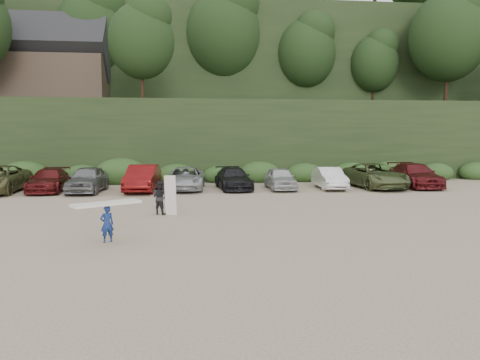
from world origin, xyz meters
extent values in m
plane|color=tan|center=(0.00, 0.00, 0.00)|extent=(120.00, 120.00, 0.00)
cube|color=black|center=(0.00, 22.00, 3.00)|extent=(80.00, 14.00, 6.00)
cube|color=black|center=(0.00, 40.00, 8.00)|extent=(90.00, 30.00, 16.00)
ellipsoid|color=black|center=(0.00, 22.00, 11.00)|extent=(66.00, 12.00, 10.00)
cube|color=#2B491E|center=(-0.55, 14.50, 0.60)|extent=(46.20, 2.00, 1.20)
cube|color=brown|center=(-12.00, 24.00, 8.00)|extent=(8.00, 6.00, 4.00)
imported|color=#571414|center=(-9.52, 10.29, 0.69)|extent=(2.08, 4.80, 1.37)
imported|color=slate|center=(-7.15, 9.71, 0.79)|extent=(2.11, 4.71, 1.57)
imported|color=maroon|center=(-3.91, 9.80, 0.80)|extent=(2.05, 4.97, 1.60)
imported|color=#A7A9AE|center=(-1.36, 10.32, 0.70)|extent=(2.73, 5.23, 1.40)
imported|color=black|center=(1.66, 10.12, 0.68)|extent=(2.24, 4.79, 1.35)
imported|color=#BBBCC1|center=(4.57, 9.74, 0.69)|extent=(1.68, 4.08, 1.38)
imported|color=white|center=(7.72, 9.65, 0.68)|extent=(1.63, 4.19, 1.36)
imported|color=#556239|center=(10.82, 9.83, 0.78)|extent=(2.98, 5.81, 1.57)
imported|color=#5A1418|center=(13.63, 9.97, 0.77)|extent=(2.48, 5.43, 1.54)
imported|color=navy|center=(-3.94, -3.66, 0.60)|extent=(0.51, 0.44, 1.20)
cube|color=white|center=(-3.94, -3.66, 1.27)|extent=(2.18, 1.66, 0.09)
imported|color=black|center=(-2.50, 1.46, 0.73)|extent=(0.90, 0.85, 1.46)
cube|color=beige|center=(-2.03, 1.15, 0.86)|extent=(0.53, 0.35, 1.72)
camera|label=1|loc=(-1.49, -18.91, 3.51)|focal=35.00mm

